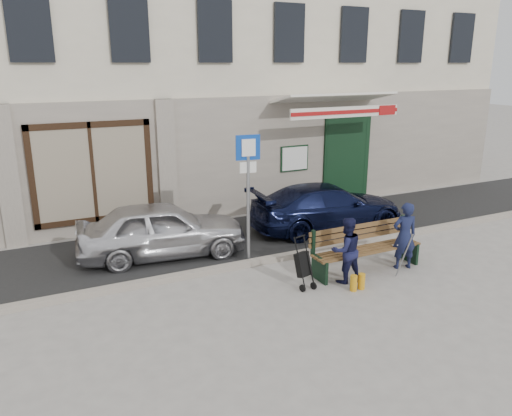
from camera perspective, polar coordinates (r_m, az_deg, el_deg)
ground at (r=9.52m, az=7.12°, el=-9.01°), size 80.00×80.00×0.00m
asphalt_lane at (r=12.02m, az=-0.95°, el=-3.38°), size 60.00×3.20×0.01m
curb at (r=10.67m, az=2.73°, el=-5.68°), size 60.00×0.18×0.12m
building at (r=16.37m, az=-9.49°, el=19.29°), size 20.00×8.27×10.00m
car_silver at (r=10.90m, az=-10.68°, el=-2.40°), size 3.72×1.87×1.22m
car_navy at (r=12.63m, az=8.14°, el=0.14°), size 4.07×1.89×1.15m
parking_sign at (r=10.00m, az=-0.90°, el=3.33°), size 0.50×0.11×2.69m
bench at (r=10.24m, az=12.33°, el=-4.63°), size 2.40×1.17×0.98m
man at (r=10.50m, az=16.60°, el=-3.05°), size 0.58×0.46×1.39m
woman at (r=9.61m, az=10.26°, el=-4.75°), size 0.65×0.52×1.28m
stroller at (r=9.35m, az=5.42°, el=-6.55°), size 0.34×0.44×0.97m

